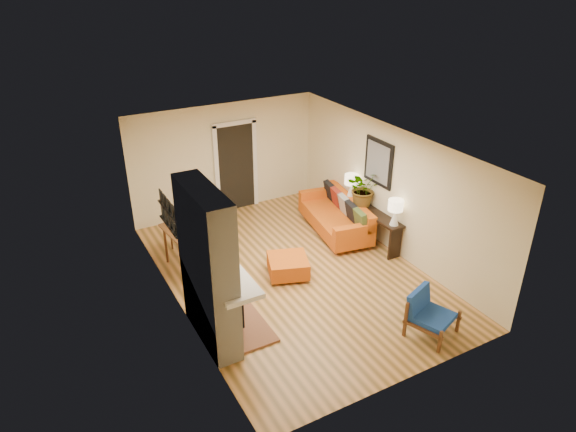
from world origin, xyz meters
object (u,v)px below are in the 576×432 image
sofa (338,216)px  blue_chair (428,311)px  lamp_near (395,209)px  ottoman (288,265)px  console_table (370,216)px  lamp_far (351,183)px  dining_table (193,236)px  houseplant (363,188)px

sofa → blue_chair: 3.66m
lamp_near → sofa: bearing=103.1°
blue_chair → lamp_near: size_ratio=1.67×
ottoman → console_table: 2.25m
console_table → lamp_far: lamp_far is taller
dining_table → console_table: 3.72m
lamp_far → houseplant: 0.46m
sofa → lamp_far: size_ratio=4.19×
console_table → houseplant: (-0.01, 0.29, 0.55)m
lamp_far → houseplant: size_ratio=0.67×
sofa → ottoman: bearing=-150.4°
console_table → houseplant: size_ratio=2.31×
ottoman → houseplant: (2.18, 0.65, 0.91)m
sofa → console_table: size_ratio=1.22×
houseplant → console_table: bearing=-88.0°
lamp_near → houseplant: bearing=90.5°
sofa → console_table: (0.34, -0.69, 0.21)m
lamp_near → dining_table: bearing=156.9°
console_table → lamp_near: bearing=-90.0°
sofa → houseplant: houseplant is taller
lamp_near → lamp_far: same height
console_table → houseplant: houseplant is taller
sofa → houseplant: (0.33, -0.40, 0.76)m
console_table → lamp_near: (0.00, -0.76, 0.49)m
console_table → houseplant: 0.62m
dining_table → console_table: size_ratio=1.06×
dining_table → lamp_near: lamp_near is taller
blue_chair → console_table: blue_chair is taller
lamp_near → blue_chair: bearing=-115.5°
blue_chair → houseplant: bearing=72.4°
console_table → lamp_near: 0.90m
console_table → lamp_near: lamp_near is taller
console_table → lamp_far: size_ratio=3.43×
dining_table → lamp_near: size_ratio=3.62×
blue_chair → houseplant: size_ratio=1.12×
sofa → console_table: 0.80m
sofa → blue_chair: sofa is taller
ottoman → lamp_far: (2.19, 1.11, 0.85)m
sofa → lamp_far: (0.34, 0.05, 0.69)m
sofa → ottoman: size_ratio=2.41×
ottoman → lamp_near: lamp_near is taller
sofa → lamp_far: lamp_far is taller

